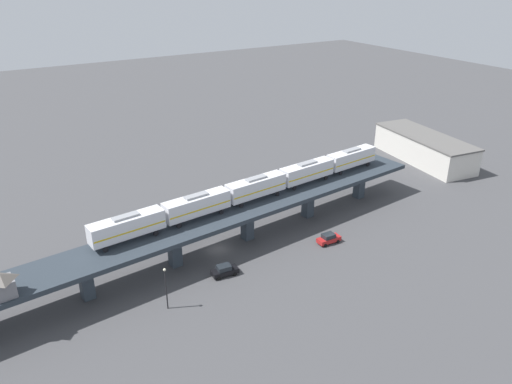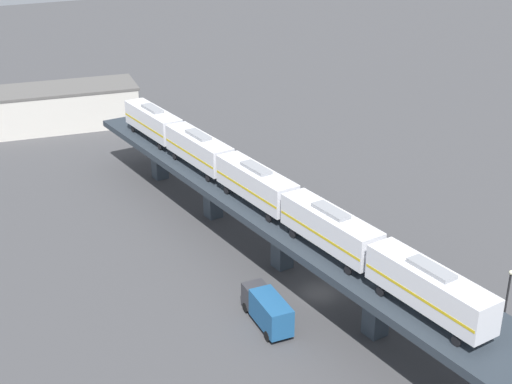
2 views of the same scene
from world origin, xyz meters
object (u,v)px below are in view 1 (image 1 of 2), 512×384
(street_car_red, at_px, (329,238))
(delivery_truck, at_px, (188,227))
(street_lamp, at_px, (166,285))
(signal_hut, at_px, (2,285))
(warehouse_building, at_px, (424,148))
(subway_train, at_px, (256,187))
(street_car_black, at_px, (225,270))

(street_car_red, height_order, delivery_truck, delivery_truck)
(street_car_red, bearing_deg, street_lamp, -85.49)
(signal_hut, relative_size, delivery_truck, 0.48)
(street_lamp, relative_size, warehouse_building, 0.23)
(signal_hut, height_order, street_lamp, signal_hut)
(street_lamp, xyz_separation_m, warehouse_building, (-22.95, 79.97, -0.70))
(subway_train, bearing_deg, delivery_truck, -112.79)
(street_car_black, xyz_separation_m, warehouse_building, (-19.71, 68.74, 2.47))
(street_car_black, distance_m, street_lamp, 12.12)
(street_car_red, height_order, warehouse_building, warehouse_building)
(signal_hut, relative_size, street_car_red, 0.79)
(subway_train, xyz_separation_m, street_car_red, (10.87, 8.85, -8.20))
(street_car_red, height_order, street_lamp, street_lamp)
(street_lamp, bearing_deg, delivery_truck, 147.77)
(subway_train, bearing_deg, street_car_black, -50.23)
(street_car_red, bearing_deg, subway_train, -140.85)
(signal_hut, xyz_separation_m, delivery_truck, (-13.10, 31.74, -6.63))
(signal_hut, distance_m, street_car_red, 53.05)
(subway_train, xyz_separation_m, delivery_truck, (-4.99, -11.87, -7.37))
(signal_hut, distance_m, street_car_black, 32.32)
(delivery_truck, bearing_deg, street_car_red, 52.57)
(street_car_black, height_order, delivery_truck, delivery_truck)
(street_car_black, bearing_deg, street_lamp, -73.94)
(subway_train, height_order, warehouse_building, subway_train)
(street_lamp, bearing_deg, subway_train, 119.75)
(signal_hut, distance_m, warehouse_building, 101.78)
(delivery_truck, relative_size, warehouse_building, 0.25)
(street_lamp, height_order, warehouse_building, street_lamp)
(delivery_truck, bearing_deg, street_lamp, -32.23)
(subway_train, relative_size, street_lamp, 8.99)
(subway_train, distance_m, signal_hut, 44.36)
(street_car_black, height_order, warehouse_building, warehouse_building)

